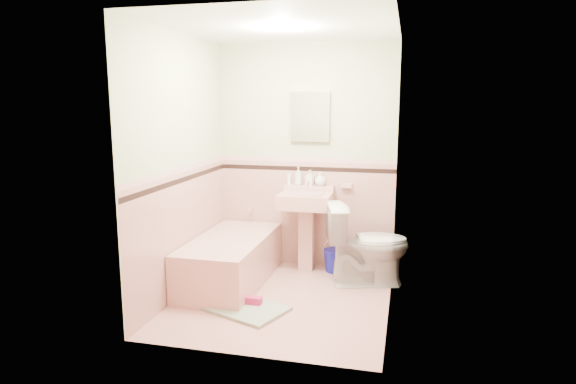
% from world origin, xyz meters
% --- Properties ---
extents(floor, '(2.20, 2.20, 0.00)m').
position_xyz_m(floor, '(0.00, 0.00, 0.00)').
color(floor, tan).
rests_on(floor, ground).
extents(ceiling, '(2.20, 2.20, 0.00)m').
position_xyz_m(ceiling, '(0.00, 0.00, 2.50)').
color(ceiling, white).
rests_on(ceiling, ground).
extents(wall_back, '(2.50, 0.00, 2.50)m').
position_xyz_m(wall_back, '(0.00, 1.10, 1.25)').
color(wall_back, '#F0E2C4').
rests_on(wall_back, ground).
extents(wall_front, '(2.50, 0.00, 2.50)m').
position_xyz_m(wall_front, '(0.00, -1.10, 1.25)').
color(wall_front, '#F0E2C4').
rests_on(wall_front, ground).
extents(wall_left, '(0.00, 2.50, 2.50)m').
position_xyz_m(wall_left, '(-1.00, 0.00, 1.25)').
color(wall_left, '#F0E2C4').
rests_on(wall_left, ground).
extents(wall_right, '(0.00, 2.50, 2.50)m').
position_xyz_m(wall_right, '(1.00, 0.00, 1.25)').
color(wall_right, '#F0E2C4').
rests_on(wall_right, ground).
extents(wainscot_back, '(2.00, 0.00, 2.00)m').
position_xyz_m(wainscot_back, '(0.00, 1.09, 0.60)').
color(wainscot_back, '#D0978C').
rests_on(wainscot_back, ground).
extents(wainscot_front, '(2.00, 0.00, 2.00)m').
position_xyz_m(wainscot_front, '(0.00, -1.09, 0.60)').
color(wainscot_front, '#D0978C').
rests_on(wainscot_front, ground).
extents(wainscot_left, '(0.00, 2.20, 2.20)m').
position_xyz_m(wainscot_left, '(-0.99, 0.00, 0.60)').
color(wainscot_left, '#D0978C').
rests_on(wainscot_left, ground).
extents(wainscot_right, '(0.00, 2.20, 2.20)m').
position_xyz_m(wainscot_right, '(0.99, 0.00, 0.60)').
color(wainscot_right, '#D0978C').
rests_on(wainscot_right, ground).
extents(accent_back, '(2.00, 0.00, 2.00)m').
position_xyz_m(accent_back, '(0.00, 1.08, 1.12)').
color(accent_back, black).
rests_on(accent_back, ground).
extents(accent_front, '(2.00, 0.00, 2.00)m').
position_xyz_m(accent_front, '(0.00, -1.08, 1.12)').
color(accent_front, black).
rests_on(accent_front, ground).
extents(accent_left, '(0.00, 2.20, 2.20)m').
position_xyz_m(accent_left, '(-0.98, 0.00, 1.12)').
color(accent_left, black).
rests_on(accent_left, ground).
extents(accent_right, '(0.00, 2.20, 2.20)m').
position_xyz_m(accent_right, '(0.98, 0.00, 1.12)').
color(accent_right, black).
rests_on(accent_right, ground).
extents(cap_back, '(2.00, 0.00, 2.00)m').
position_xyz_m(cap_back, '(0.00, 1.08, 1.22)').
color(cap_back, '#CE9691').
rests_on(cap_back, ground).
extents(cap_front, '(2.00, 0.00, 2.00)m').
position_xyz_m(cap_front, '(0.00, -1.08, 1.22)').
color(cap_front, '#CE9691').
rests_on(cap_front, ground).
extents(cap_left, '(0.00, 2.20, 2.20)m').
position_xyz_m(cap_left, '(-0.98, 0.00, 1.22)').
color(cap_left, '#CE9691').
rests_on(cap_left, ground).
extents(cap_right, '(0.00, 2.20, 2.20)m').
position_xyz_m(cap_right, '(0.98, 0.00, 1.22)').
color(cap_right, '#CE9691').
rests_on(cap_right, ground).
extents(bathtub, '(0.70, 1.50, 0.45)m').
position_xyz_m(bathtub, '(-0.63, 0.33, 0.23)').
color(bathtub, tan).
rests_on(bathtub, floor).
extents(tub_faucet, '(0.04, 0.12, 0.04)m').
position_xyz_m(tub_faucet, '(-0.63, 1.05, 0.63)').
color(tub_faucet, silver).
rests_on(tub_faucet, wall_back).
extents(sink, '(0.56, 0.48, 0.88)m').
position_xyz_m(sink, '(0.05, 0.86, 0.44)').
color(sink, tan).
rests_on(sink, floor).
extents(sink_faucet, '(0.02, 0.02, 0.10)m').
position_xyz_m(sink_faucet, '(0.05, 1.00, 0.95)').
color(sink_faucet, silver).
rests_on(sink_faucet, sink).
extents(medicine_cabinet, '(0.44, 0.04, 0.54)m').
position_xyz_m(medicine_cabinet, '(0.05, 1.07, 1.70)').
color(medicine_cabinet, white).
rests_on(medicine_cabinet, wall_back).
extents(soap_dish, '(0.12, 0.07, 0.04)m').
position_xyz_m(soap_dish, '(0.47, 1.06, 0.95)').
color(soap_dish, tan).
rests_on(soap_dish, wall_back).
extents(soap_bottle_left, '(0.09, 0.09, 0.20)m').
position_xyz_m(soap_bottle_left, '(-0.07, 1.04, 1.04)').
color(soap_bottle_left, '#B2B2B2').
rests_on(soap_bottle_left, sink).
extents(soap_bottle_mid, '(0.09, 0.09, 0.17)m').
position_xyz_m(soap_bottle_mid, '(0.06, 1.04, 1.03)').
color(soap_bottle_mid, '#B2B2B2').
rests_on(soap_bottle_mid, sink).
extents(soap_bottle_right, '(0.14, 0.14, 0.15)m').
position_xyz_m(soap_bottle_right, '(0.18, 1.04, 1.02)').
color(soap_bottle_right, '#B2B2B2').
rests_on(soap_bottle_right, sink).
extents(tube, '(0.05, 0.05, 0.12)m').
position_xyz_m(tube, '(-0.18, 1.04, 1.00)').
color(tube, white).
rests_on(tube, sink).
extents(toilet, '(0.92, 0.68, 0.85)m').
position_xyz_m(toilet, '(0.75, 0.63, 0.42)').
color(toilet, white).
rests_on(toilet, floor).
extents(bucket, '(0.32, 0.32, 0.25)m').
position_xyz_m(bucket, '(0.37, 0.92, 0.13)').
color(bucket, '#121493').
rests_on(bucket, floor).
extents(bath_mat, '(0.86, 0.73, 0.03)m').
position_xyz_m(bath_mat, '(-0.28, -0.31, 0.01)').
color(bath_mat, gray).
rests_on(bath_mat, floor).
extents(shoe, '(0.17, 0.08, 0.07)m').
position_xyz_m(shoe, '(-0.22, -0.23, 0.06)').
color(shoe, '#BF1E59').
rests_on(shoe, bath_mat).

